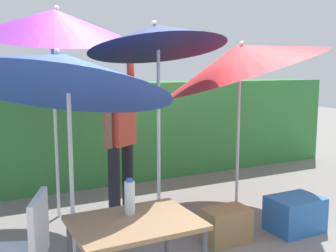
{
  "coord_description": "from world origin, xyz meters",
  "views": [
    {
      "loc": [
        -1.92,
        -3.51,
        1.72
      ],
      "look_at": [
        0.0,
        0.3,
        1.1
      ],
      "focal_mm": 43.05,
      "sensor_mm": 36.0,
      "label": 1
    }
  ],
  "objects_px": {
    "umbrella_yellow": "(156,38)",
    "chair_plastic": "(20,252)",
    "crate_cardboard": "(226,225)",
    "cooler_box": "(295,214)",
    "umbrella_orange": "(63,73)",
    "umbrella_rainbow": "(54,23)",
    "person_vendor": "(120,135)",
    "folding_table": "(135,234)",
    "bottle_water": "(130,197)",
    "umbrella_navy": "(241,59)"
  },
  "relations": [
    {
      "from": "bottle_water",
      "to": "folding_table",
      "type": "bearing_deg",
      "value": -97.7
    },
    {
      "from": "person_vendor",
      "to": "cooler_box",
      "type": "height_order",
      "value": "person_vendor"
    },
    {
      "from": "umbrella_orange",
      "to": "person_vendor",
      "type": "relative_size",
      "value": 1.17
    },
    {
      "from": "umbrella_rainbow",
      "to": "umbrella_navy",
      "type": "height_order",
      "value": "umbrella_rainbow"
    },
    {
      "from": "umbrella_yellow",
      "to": "crate_cardboard",
      "type": "xyz_separation_m",
      "value": [
        0.47,
        -0.6,
        -1.84
      ]
    },
    {
      "from": "umbrella_rainbow",
      "to": "umbrella_orange",
      "type": "relative_size",
      "value": 1.15
    },
    {
      "from": "umbrella_rainbow",
      "to": "umbrella_orange",
      "type": "xyz_separation_m",
      "value": [
        -0.2,
        -1.24,
        -0.53
      ]
    },
    {
      "from": "person_vendor",
      "to": "bottle_water",
      "type": "xyz_separation_m",
      "value": [
        -0.67,
        -1.99,
        -0.06
      ]
    },
    {
      "from": "umbrella_yellow",
      "to": "chair_plastic",
      "type": "relative_size",
      "value": 2.57
    },
    {
      "from": "crate_cardboard",
      "to": "folding_table",
      "type": "xyz_separation_m",
      "value": [
        -1.32,
        -0.85,
        0.49
      ]
    },
    {
      "from": "umbrella_navy",
      "to": "person_vendor",
      "type": "bearing_deg",
      "value": 162.74
    },
    {
      "from": "umbrella_rainbow",
      "to": "crate_cardboard",
      "type": "distance_m",
      "value": 2.82
    },
    {
      "from": "cooler_box",
      "to": "umbrella_orange",
      "type": "bearing_deg",
      "value": 172.4
    },
    {
      "from": "person_vendor",
      "to": "crate_cardboard",
      "type": "relative_size",
      "value": 4.15
    },
    {
      "from": "folding_table",
      "to": "bottle_water",
      "type": "height_order",
      "value": "bottle_water"
    },
    {
      "from": "person_vendor",
      "to": "cooler_box",
      "type": "bearing_deg",
      "value": -43.52
    },
    {
      "from": "cooler_box",
      "to": "umbrella_rainbow",
      "type": "bearing_deg",
      "value": 143.84
    },
    {
      "from": "person_vendor",
      "to": "umbrella_yellow",
      "type": "bearing_deg",
      "value": -76.76
    },
    {
      "from": "umbrella_navy",
      "to": "chair_plastic",
      "type": "relative_size",
      "value": 2.7
    },
    {
      "from": "cooler_box",
      "to": "chair_plastic",
      "type": "bearing_deg",
      "value": -173.02
    },
    {
      "from": "umbrella_yellow",
      "to": "person_vendor",
      "type": "xyz_separation_m",
      "value": [
        -0.16,
        0.67,
        -1.08
      ]
    },
    {
      "from": "umbrella_orange",
      "to": "folding_table",
      "type": "relative_size",
      "value": 2.75
    },
    {
      "from": "chair_plastic",
      "to": "bottle_water",
      "type": "bearing_deg",
      "value": -23.19
    },
    {
      "from": "crate_cardboard",
      "to": "umbrella_orange",
      "type": "bearing_deg",
      "value": 172.09
    },
    {
      "from": "chair_plastic",
      "to": "cooler_box",
      "type": "xyz_separation_m",
      "value": [
        2.78,
        0.34,
        -0.33
      ]
    },
    {
      "from": "crate_cardboard",
      "to": "bottle_water",
      "type": "relative_size",
      "value": 1.89
    },
    {
      "from": "umbrella_navy",
      "to": "folding_table",
      "type": "height_order",
      "value": "umbrella_navy"
    },
    {
      "from": "cooler_box",
      "to": "bottle_water",
      "type": "xyz_separation_m",
      "value": [
        -2.11,
        -0.63,
        0.69
      ]
    },
    {
      "from": "umbrella_yellow",
      "to": "person_vendor",
      "type": "relative_size",
      "value": 1.22
    },
    {
      "from": "person_vendor",
      "to": "folding_table",
      "type": "bearing_deg",
      "value": -107.89
    },
    {
      "from": "folding_table",
      "to": "bottle_water",
      "type": "relative_size",
      "value": 3.33
    },
    {
      "from": "person_vendor",
      "to": "folding_table",
      "type": "distance_m",
      "value": 2.25
    },
    {
      "from": "umbrella_rainbow",
      "to": "folding_table",
      "type": "distance_m",
      "value": 2.77
    },
    {
      "from": "umbrella_navy",
      "to": "crate_cardboard",
      "type": "xyz_separation_m",
      "value": [
        -0.75,
        -0.84,
        -1.65
      ]
    },
    {
      "from": "umbrella_orange",
      "to": "person_vendor",
      "type": "distance_m",
      "value": 1.56
    },
    {
      "from": "person_vendor",
      "to": "chair_plastic",
      "type": "distance_m",
      "value": 2.21
    },
    {
      "from": "person_vendor",
      "to": "bottle_water",
      "type": "height_order",
      "value": "person_vendor"
    },
    {
      "from": "umbrella_yellow",
      "to": "umbrella_rainbow",
      "type": "bearing_deg",
      "value": 134.58
    },
    {
      "from": "umbrella_orange",
      "to": "crate_cardboard",
      "type": "distance_m",
      "value": 2.14
    },
    {
      "from": "umbrella_rainbow",
      "to": "person_vendor",
      "type": "relative_size",
      "value": 1.35
    },
    {
      "from": "umbrella_orange",
      "to": "bottle_water",
      "type": "relative_size",
      "value": 9.16
    },
    {
      "from": "umbrella_rainbow",
      "to": "person_vendor",
      "type": "distance_m",
      "value": 1.45
    },
    {
      "from": "umbrella_orange",
      "to": "cooler_box",
      "type": "height_order",
      "value": "umbrella_orange"
    },
    {
      "from": "umbrella_yellow",
      "to": "umbrella_navy",
      "type": "distance_m",
      "value": 1.27
    },
    {
      "from": "umbrella_rainbow",
      "to": "chair_plastic",
      "type": "xyz_separation_m",
      "value": [
        -0.66,
        -1.89,
        -1.69
      ]
    },
    {
      "from": "umbrella_yellow",
      "to": "chair_plastic",
      "type": "distance_m",
      "value": 2.36
    },
    {
      "from": "umbrella_orange",
      "to": "folding_table",
      "type": "xyz_separation_m",
      "value": [
        0.19,
        -1.06,
        -1.01
      ]
    },
    {
      "from": "umbrella_rainbow",
      "to": "person_vendor",
      "type": "xyz_separation_m",
      "value": [
        0.68,
        -0.18,
        -1.27
      ]
    },
    {
      "from": "umbrella_navy",
      "to": "chair_plastic",
      "type": "distance_m",
      "value": 3.28
    },
    {
      "from": "crate_cardboard",
      "to": "cooler_box",
      "type": "bearing_deg",
      "value": -7.03
    }
  ]
}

